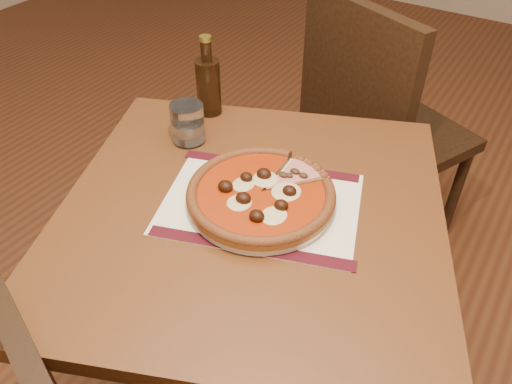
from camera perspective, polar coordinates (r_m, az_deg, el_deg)
table at (r=1.12m, az=-0.56°, el=-5.68°), size 1.05×1.05×0.75m
chair_far at (r=1.73m, az=13.34°, el=7.79°), size 0.60×0.60×0.97m
placemat at (r=1.06m, az=0.56°, el=-1.31°), size 0.48×0.41×0.00m
plate at (r=1.05m, az=0.56°, el=-0.91°), size 0.30×0.30×0.02m
pizza at (r=1.04m, az=0.55°, el=-0.09°), size 0.31×0.31×0.04m
ham_slice at (r=1.08m, az=5.06°, el=1.37°), size 0.10×0.15×0.02m
water_glass at (r=1.23m, az=-7.80°, el=7.80°), size 0.11×0.11×0.10m
bottle at (r=1.32m, az=-5.46°, el=12.17°), size 0.06×0.06×0.21m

